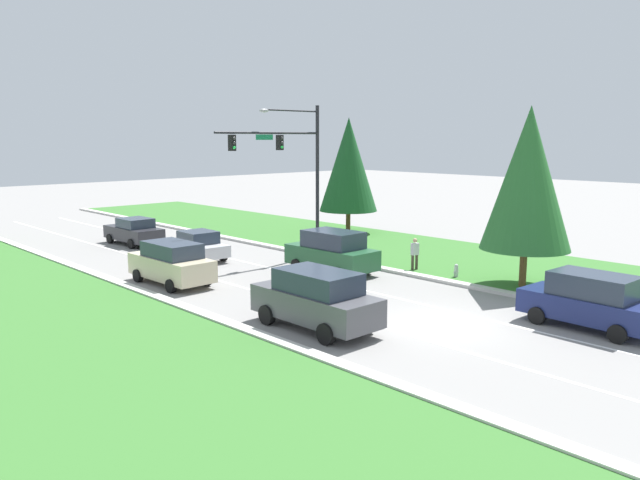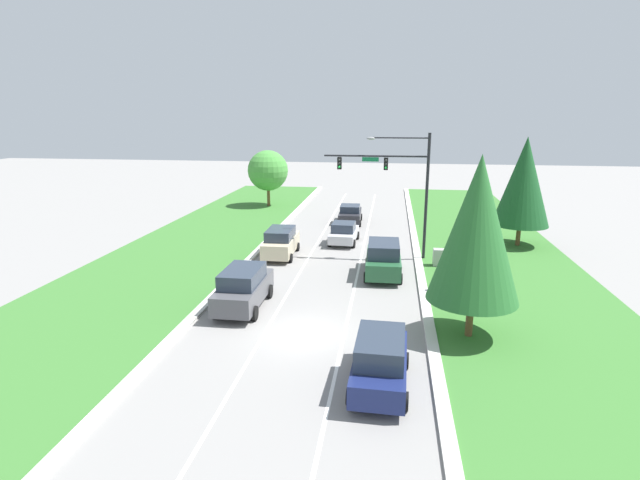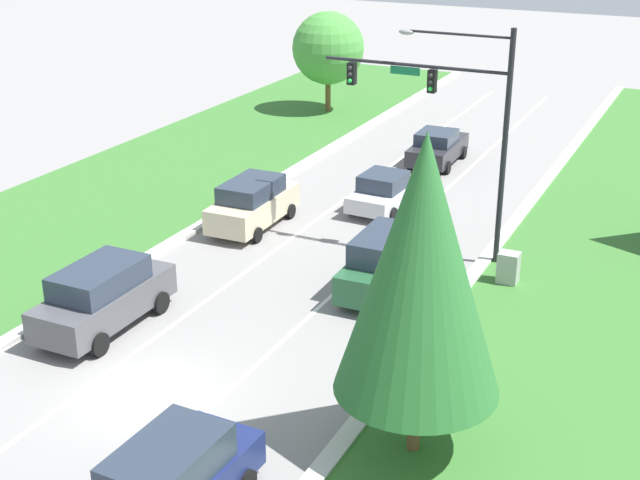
# 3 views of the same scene
# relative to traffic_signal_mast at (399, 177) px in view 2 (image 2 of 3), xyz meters

# --- Properties ---
(ground_plane) EXTENTS (160.00, 160.00, 0.00)m
(ground_plane) POSITION_rel_traffic_signal_mast_xyz_m (-4.14, -12.91, -5.56)
(ground_plane) COLOR gray
(curb_strip_right) EXTENTS (0.50, 90.00, 0.15)m
(curb_strip_right) POSITION_rel_traffic_signal_mast_xyz_m (1.51, -12.91, -5.49)
(curb_strip_right) COLOR beige
(curb_strip_right) RESTS_ON ground_plane
(curb_strip_left) EXTENTS (0.50, 90.00, 0.15)m
(curb_strip_left) POSITION_rel_traffic_signal_mast_xyz_m (-9.79, -12.91, -5.49)
(curb_strip_left) COLOR beige
(curb_strip_left) RESTS_ON ground_plane
(grass_verge_right) EXTENTS (10.00, 90.00, 0.08)m
(grass_verge_right) POSITION_rel_traffic_signal_mast_xyz_m (6.76, -12.91, -5.52)
(grass_verge_right) COLOR #38702D
(grass_verge_right) RESTS_ON ground_plane
(grass_verge_left) EXTENTS (10.00, 90.00, 0.08)m
(grass_verge_left) POSITION_rel_traffic_signal_mast_xyz_m (-15.04, -12.91, -5.52)
(grass_verge_left) COLOR #38702D
(grass_verge_left) RESTS_ON ground_plane
(lane_stripe_inner_left) EXTENTS (0.14, 81.00, 0.01)m
(lane_stripe_inner_left) POSITION_rel_traffic_signal_mast_xyz_m (-5.94, -12.91, -5.56)
(lane_stripe_inner_left) COLOR white
(lane_stripe_inner_left) RESTS_ON ground_plane
(lane_stripe_inner_right) EXTENTS (0.14, 81.00, 0.01)m
(lane_stripe_inner_right) POSITION_rel_traffic_signal_mast_xyz_m (-2.34, -12.91, -5.56)
(lane_stripe_inner_right) COLOR white
(lane_stripe_inner_right) RESTS_ON ground_plane
(traffic_signal_mast) EXTENTS (6.94, 0.41, 8.46)m
(traffic_signal_mast) POSITION_rel_traffic_signal_mast_xyz_m (0.00, 0.00, 0.00)
(traffic_signal_mast) COLOR black
(traffic_signal_mast) RESTS_ON ground_plane
(charcoal_sedan) EXTENTS (2.18, 4.53, 1.69)m
(charcoal_sedan) POSITION_rel_traffic_signal_mast_xyz_m (-4.02, 10.70, -4.72)
(charcoal_sedan) COLOR #28282D
(charcoal_sedan) RESTS_ON ground_plane
(graphite_suv) EXTENTS (2.16, 4.97, 2.11)m
(graphite_suv) POSITION_rel_traffic_signal_mast_xyz_m (-7.73, -10.18, -4.48)
(graphite_suv) COLOR #4C4C51
(graphite_suv) RESTS_ON ground_plane
(forest_suv) EXTENTS (2.32, 4.83, 2.12)m
(forest_suv) POSITION_rel_traffic_signal_mast_xyz_m (-0.78, -3.89, -4.50)
(forest_suv) COLOR #235633
(forest_suv) RESTS_ON ground_plane
(silver_sedan) EXTENTS (2.18, 4.29, 1.63)m
(silver_sedan) POSITION_rel_traffic_signal_mast_xyz_m (-3.92, 3.58, -4.76)
(silver_sedan) COLOR silver
(silver_sedan) RESTS_ON ground_plane
(champagne_suv) EXTENTS (2.15, 4.72, 1.97)m
(champagne_suv) POSITION_rel_traffic_signal_mast_xyz_m (-7.91, -0.61, -4.56)
(champagne_suv) COLOR beige
(champagne_suv) RESTS_ON ground_plane
(navy_suv) EXTENTS (2.20, 4.70, 1.98)m
(navy_suv) POSITION_rel_traffic_signal_mast_xyz_m (-0.65, -16.79, -4.56)
(navy_suv) COLOR navy
(navy_suv) RESTS_ON ground_plane
(utility_cabinet) EXTENTS (0.70, 0.60, 1.18)m
(utility_cabinet) POSITION_rel_traffic_signal_mast_xyz_m (2.74, -1.59, -4.98)
(utility_cabinet) COLOR #9E9E99
(utility_cabinet) RESTS_ON ground_plane
(pedestrian) EXTENTS (0.42, 0.30, 1.69)m
(pedestrian) POSITION_rel_traffic_signal_mast_xyz_m (2.49, -6.54, -4.63)
(pedestrian) COLOR #42382D
(pedestrian) RESTS_ON ground_plane
(fire_hydrant) EXTENTS (0.34, 0.20, 0.70)m
(fire_hydrant) POSITION_rel_traffic_signal_mast_xyz_m (2.64, -8.94, -5.22)
(fire_hydrant) COLOR #B7B7BC
(fire_hydrant) RESTS_ON ground_plane
(conifer_near_right_tree) EXTENTS (3.94, 3.94, 8.09)m
(conifer_near_right_tree) POSITION_rel_traffic_signal_mast_xyz_m (3.16, -12.12, -0.64)
(conifer_near_right_tree) COLOR brown
(conifer_near_right_tree) RESTS_ON ground_plane
(oak_near_left_tree) EXTENTS (4.22, 4.22, 5.93)m
(oak_near_left_tree) POSITION_rel_traffic_signal_mast_xyz_m (-13.32, 17.86, -1.75)
(oak_near_left_tree) COLOR brown
(oak_near_left_tree) RESTS_ON ground_plane
(conifer_far_right_tree) EXTENTS (4.03, 4.03, 8.08)m
(conifer_far_right_tree) POSITION_rel_traffic_signal_mast_xyz_m (9.07, 4.52, -0.72)
(conifer_far_right_tree) COLOR brown
(conifer_far_right_tree) RESTS_ON ground_plane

